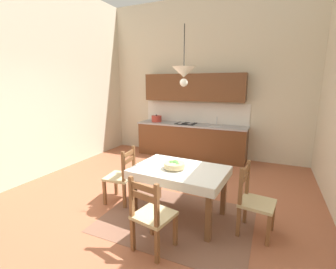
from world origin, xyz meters
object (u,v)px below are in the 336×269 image
kitchen_cabinetry (191,125)px  dining_chair_camera_side (152,216)px  dining_chair_tv_side (122,177)px  dining_chair_window_side (254,202)px  fruit_bowl (174,165)px  dining_table (180,177)px  pendant_lamp (184,73)px

kitchen_cabinetry → dining_chair_camera_side: (0.78, -3.74, -0.41)m
dining_chair_tv_side → dining_chair_camera_side: (1.01, -0.84, 0.00)m
dining_chair_window_side → fruit_bowl: size_ratio=3.10×
fruit_bowl → kitchen_cabinetry: bearing=104.1°
dining_chair_window_side → fruit_bowl: bearing=-175.4°
dining_chair_window_side → dining_table: bearing=-178.6°
kitchen_cabinetry → fruit_bowl: size_ratio=9.75×
dining_chair_tv_side → fruit_bowl: size_ratio=3.10×
dining_table → pendant_lamp: pendant_lamp is taller
dining_chair_tv_side → dining_chair_window_side: same height
dining_chair_tv_side → dining_chair_camera_side: 1.32m
pendant_lamp → fruit_bowl: bearing=-110.5°
dining_chair_camera_side → dining_chair_tv_side: bearing=140.1°
dining_chair_camera_side → dining_chair_window_side: bearing=38.5°
dining_chair_tv_side → pendant_lamp: (1.04, 0.07, 1.64)m
dining_chair_tv_side → dining_chair_window_side: bearing=-0.2°
dining_table → dining_chair_tv_side: (-1.04, 0.03, -0.18)m
dining_table → dining_chair_window_side: 1.04m
dining_table → dining_chair_camera_side: dining_chair_camera_side is taller
dining_table → fruit_bowl: bearing=-133.1°
dining_table → pendant_lamp: size_ratio=1.69×
fruit_bowl → pendant_lamp: (0.06, 0.17, 1.27)m
dining_chair_tv_side → dining_chair_window_side: (2.06, -0.01, 0.00)m
kitchen_cabinetry → fruit_bowl: kitchen_cabinetry is taller
pendant_lamp → dining_table: bearing=-92.6°
dining_chair_tv_side → fruit_bowl: bearing=-5.5°
kitchen_cabinetry → dining_chair_window_side: (1.83, -2.90, -0.41)m
dining_chair_camera_side → pendant_lamp: bearing=88.1°
dining_chair_camera_side → fruit_bowl: size_ratio=3.10×
kitchen_cabinetry → fruit_bowl: 3.08m
kitchen_cabinetry → pendant_lamp: size_ratio=3.63×
dining_chair_tv_side → dining_table: bearing=-1.8°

